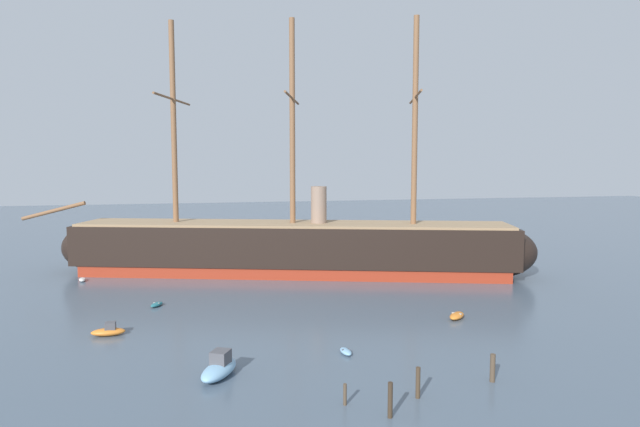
% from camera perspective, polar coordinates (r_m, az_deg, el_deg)
% --- Properties ---
extents(tall_ship, '(75.14, 29.22, 37.20)m').
position_cam_1_polar(tall_ship, '(81.06, -2.86, -3.53)').
color(tall_ship, maroon).
rests_on(tall_ship, ground).
extents(motorboat_foreground_left, '(3.96, 5.08, 1.98)m').
position_cam_1_polar(motorboat_foreground_left, '(44.62, -10.51, -15.61)').
color(motorboat_foreground_left, '#7FB2D6').
rests_on(motorboat_foreground_left, ground).
extents(dinghy_near_centre, '(0.98, 1.93, 0.44)m').
position_cam_1_polar(dinghy_near_centre, '(48.83, 2.72, -14.23)').
color(dinghy_near_centre, '#7FB2D6').
rests_on(dinghy_near_centre, ground).
extents(motorboat_mid_left, '(3.16, 1.34, 1.32)m').
position_cam_1_polar(motorboat_mid_left, '(57.18, -21.28, -11.39)').
color(motorboat_mid_left, orange).
rests_on(motorboat_mid_left, ground).
extents(dinghy_mid_right, '(2.86, 2.81, 0.66)m').
position_cam_1_polar(dinghy_mid_right, '(60.66, 14.13, -10.35)').
color(dinghy_mid_right, orange).
rests_on(dinghy_mid_right, ground).
extents(dinghy_alongside_bow, '(1.79, 2.19, 0.48)m').
position_cam_1_polar(dinghy_alongside_bow, '(66.42, -16.74, -9.11)').
color(dinghy_alongside_bow, '#236670').
rests_on(dinghy_alongside_bow, ground).
extents(dinghy_far_left, '(1.18, 2.11, 0.47)m').
position_cam_1_polar(dinghy_far_left, '(83.60, -23.64, -6.36)').
color(dinghy_far_left, silver).
rests_on(dinghy_far_left, ground).
extents(motorboat_far_right, '(2.50, 3.32, 1.29)m').
position_cam_1_polar(motorboat_far_right, '(89.46, 14.57, -5.19)').
color(motorboat_far_right, '#1E284C').
rests_on(motorboat_far_right, ground).
extents(mooring_piling_nearest, '(0.32, 0.32, 2.39)m').
position_cam_1_polar(mooring_piling_nearest, '(37.69, 7.37, -18.82)').
color(mooring_piling_nearest, '#382B1E').
rests_on(mooring_piling_nearest, ground).
extents(mooring_piling_left_pair, '(0.25, 0.25, 1.51)m').
position_cam_1_polar(mooring_piling_left_pair, '(39.33, 2.63, -18.41)').
color(mooring_piling_left_pair, '#4C3D2D').
rests_on(mooring_piling_left_pair, ground).
extents(mooring_piling_right_pair, '(0.40, 0.40, 2.15)m').
position_cam_1_polar(mooring_piling_right_pair, '(44.81, 17.63, -15.17)').
color(mooring_piling_right_pair, '#4C3D2D').
rests_on(mooring_piling_right_pair, ground).
extents(mooring_piling_midwater, '(0.32, 0.32, 2.24)m').
position_cam_1_polar(mooring_piling_midwater, '(40.77, 10.23, -17.04)').
color(mooring_piling_midwater, '#423323').
rests_on(mooring_piling_midwater, ground).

